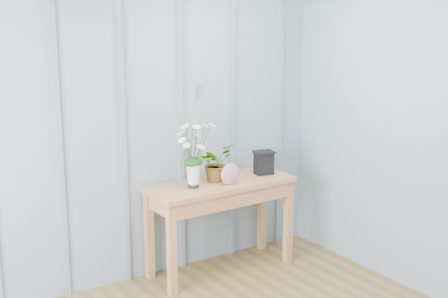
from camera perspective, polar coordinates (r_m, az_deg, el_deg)
room_shell at (r=3.81m, az=-3.57°, el=9.00°), size 4.00×4.50×2.50m
sideboard at (r=5.49m, az=-0.29°, el=-3.90°), size 1.20×0.45×0.75m
daisy_vase at (r=5.23m, az=-2.59°, el=0.24°), size 0.37×0.28×0.53m
spider_plant at (r=5.46m, az=-0.70°, el=-1.14°), size 0.32×0.30×0.30m
felt_disc_vessel at (r=5.36m, az=0.54°, el=-2.09°), size 0.17×0.05×0.17m
carved_box at (r=5.66m, az=3.32°, el=-1.11°), size 0.18×0.15×0.20m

